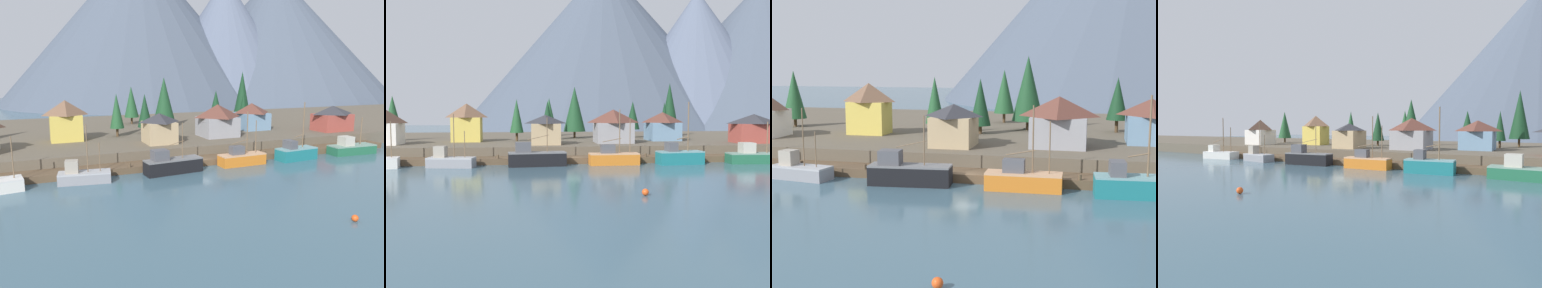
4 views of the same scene
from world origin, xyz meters
The scene contains 18 objects.
ground_plane centered at (0.00, 20.00, -0.50)m, with size 400.00×400.00×1.00m, color #3D5B6B.
dock centered at (0.00, 1.99, 0.50)m, with size 80.00×4.00×1.60m.
shoreline_bank centered at (0.00, 32.00, 1.25)m, with size 400.00×56.00×2.50m, color brown.
fishing_boat_grey centered at (-19.04, -1.97, 1.00)m, with size 7.30×3.70×8.09m.
fishing_boat_black centered at (-6.07, -1.92, 1.33)m, with size 9.05×3.51×7.55m.
fishing_boat_orange centered at (6.27, -1.51, 1.13)m, with size 7.93×2.75×8.81m.
fishing_boat_teal centered at (16.96, -1.87, 1.27)m, with size 7.49×3.42×10.01m.
house_blue centered at (20.61, 18.70, 5.51)m, with size 6.48×7.19×5.89m.
house_grey centered at (8.98, 12.71, 5.77)m, with size 7.26×6.88×6.39m.
house_tan centered at (-4.09, 10.07, 5.25)m, with size 5.50×6.07×5.39m.
house_yellow centered at (-19.40, 18.62, 6.38)m, with size 5.94×4.45×7.59m.
conifer_near_left centered at (-2.22, 38.29, 8.03)m, with size 3.59×3.59×9.38m.
conifer_near_right centered at (-9.63, 20.17, 7.59)m, with size 2.79×2.79×8.55m.
conifer_mid_left centered at (-35.23, 24.26, 7.84)m, with size 3.80×3.80×9.32m.
conifer_mid_right centered at (3.13, 28.56, 9.08)m, with size 5.00×5.00×11.65m.
conifer_back_right centered at (16.71, 28.97, 7.63)m, with size 3.22×3.22×8.39m.
conifer_centre centered at (-3.23, 22.49, 7.25)m, with size 3.12×3.12×8.27m.
channel_buoy centered at (4.58, -26.87, 0.35)m, with size 0.70×0.70×0.70m, color #E04C19.
Camera 3 is at (12.97, -54.99, 13.01)m, focal length 49.71 mm.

